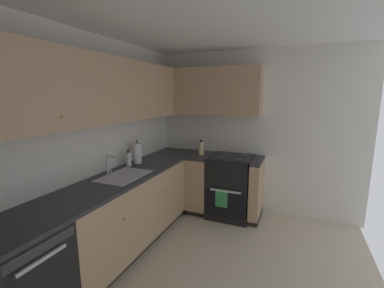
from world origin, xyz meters
The scene contains 15 objects.
wall_back centered at (0.00, 1.52, 1.23)m, with size 4.18×0.05×2.45m, color silver.
wall_right centered at (2.07, 0.00, 1.23)m, with size 0.05×3.08×2.45m, color silver.
dishwasher centered at (-0.86, 1.19, 0.43)m, with size 0.60×0.63×0.87m.
lower_cabinets_back centered at (0.45, 1.20, 0.44)m, with size 1.99×0.62×0.87m.
countertop_back centered at (0.44, 1.19, 0.88)m, with size 3.20×0.60×0.04m, color #2D2D33.
lower_cabinets_right centered at (1.74, 0.46, 0.44)m, with size 0.62×1.08×0.87m.
countertop_right centered at (1.74, 0.46, 0.88)m, with size 0.60×1.08×0.03m.
oven_range centered at (1.76, 0.26, 0.46)m, with size 0.68×0.62×1.05m.
upper_cabinets_back centered at (0.28, 1.33, 1.85)m, with size 2.88×0.34×0.70m.
upper_cabinets_right centered at (1.88, 0.69, 1.85)m, with size 0.32×1.60×0.70m.
sink centered at (0.41, 1.16, 0.86)m, with size 0.59×0.40×0.10m.
faucet centered at (0.41, 1.37, 1.04)m, with size 0.07×0.16×0.23m.
soap_bottle centered at (0.78, 1.37, 0.99)m, with size 0.07×0.07×0.21m.
paper_towel_roll centered at (0.95, 1.35, 1.04)m, with size 0.11×0.11×0.33m.
oil_bottle centered at (1.74, 0.74, 1.01)m, with size 0.08×0.08×0.23m.
Camera 1 is at (-1.89, -0.61, 1.80)m, focal length 24.30 mm.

